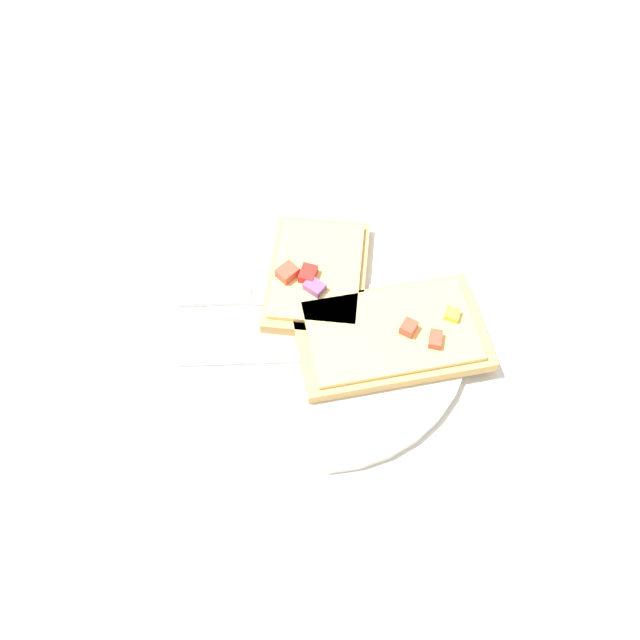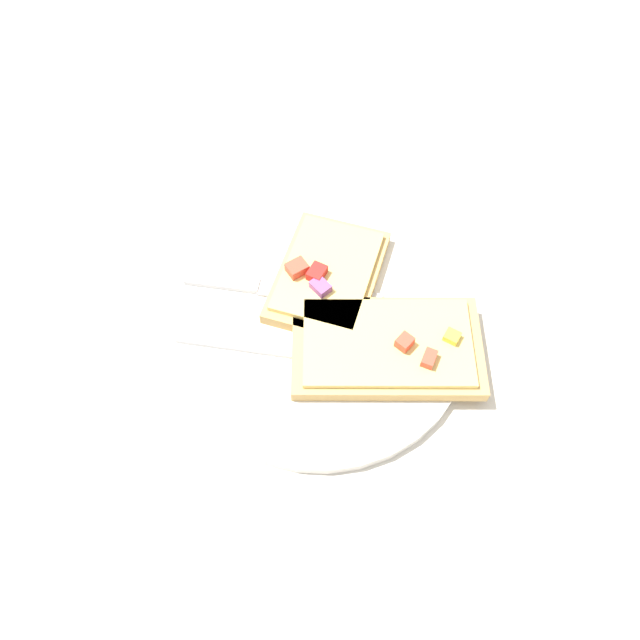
{
  "view_description": "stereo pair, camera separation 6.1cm",
  "coord_description": "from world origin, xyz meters",
  "px_view_note": "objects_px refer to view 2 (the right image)",
  "views": [
    {
      "loc": [
        -0.3,
        -0.11,
        0.55
      ],
      "look_at": [
        0.0,
        0.0,
        0.02
      ],
      "focal_mm": 35.0,
      "sensor_mm": 36.0,
      "label": 1
    },
    {
      "loc": [
        -0.27,
        -0.16,
        0.55
      ],
      "look_at": [
        0.0,
        0.0,
        0.02
      ],
      "focal_mm": 35.0,
      "sensor_mm": 36.0,
      "label": 2
    }
  ],
  "objects_px": {
    "plate": "(320,328)",
    "knife": "(267,288)",
    "fork": "(297,353)",
    "pizza_slice_main": "(387,346)",
    "pizza_slice_corner": "(327,275)"
  },
  "relations": [
    {
      "from": "plate",
      "to": "pizza_slice_corner",
      "type": "distance_m",
      "value": 0.06
    },
    {
      "from": "fork",
      "to": "pizza_slice_main",
      "type": "distance_m",
      "value": 0.09
    },
    {
      "from": "plate",
      "to": "knife",
      "type": "xyz_separation_m",
      "value": [
        0.01,
        0.07,
        0.01
      ]
    },
    {
      "from": "pizza_slice_corner",
      "to": "knife",
      "type": "bearing_deg",
      "value": 116.83
    },
    {
      "from": "fork",
      "to": "pizza_slice_main",
      "type": "height_order",
      "value": "pizza_slice_main"
    },
    {
      "from": "pizza_slice_main",
      "to": "plate",
      "type": "bearing_deg",
      "value": -24.09
    },
    {
      "from": "pizza_slice_main",
      "to": "pizza_slice_corner",
      "type": "relative_size",
      "value": 1.32
    },
    {
      "from": "fork",
      "to": "plate",
      "type": "bearing_deg",
      "value": 64.64
    },
    {
      "from": "plate",
      "to": "pizza_slice_main",
      "type": "xyz_separation_m",
      "value": [
        0.01,
        -0.07,
        0.02
      ]
    },
    {
      "from": "plate",
      "to": "knife",
      "type": "distance_m",
      "value": 0.07
    },
    {
      "from": "plate",
      "to": "pizza_slice_corner",
      "type": "relative_size",
      "value": 1.86
    },
    {
      "from": "knife",
      "to": "pizza_slice_main",
      "type": "distance_m",
      "value": 0.14
    },
    {
      "from": "fork",
      "to": "pizza_slice_main",
      "type": "relative_size",
      "value": 0.98
    },
    {
      "from": "knife",
      "to": "pizza_slice_main",
      "type": "relative_size",
      "value": 0.93
    },
    {
      "from": "knife",
      "to": "pizza_slice_corner",
      "type": "distance_m",
      "value": 0.06
    }
  ]
}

